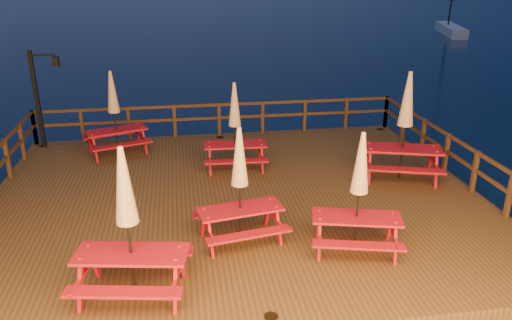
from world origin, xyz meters
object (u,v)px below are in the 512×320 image
at_px(picnic_table_2, 235,125).
at_px(picnic_table_1, 128,221).
at_px(sailboat, 451,30).
at_px(lamp_post, 41,90).
at_px(picnic_table_0, 114,112).

bearing_deg(picnic_table_2, picnic_table_1, -110.91).
height_order(picnic_table_1, picnic_table_2, picnic_table_1).
xyz_separation_m(sailboat, picnic_table_1, (-25.55, -35.50, 1.42)).
bearing_deg(lamp_post, picnic_table_2, -26.14).
xyz_separation_m(lamp_post, picnic_table_2, (5.57, -2.74, -0.53)).
bearing_deg(lamp_post, picnic_table_0, -24.01).
relative_size(sailboat, picnic_table_0, 4.61).
height_order(lamp_post, picnic_table_0, lamp_post).
distance_m(sailboat, picnic_table_0, 38.80).
xyz_separation_m(picnic_table_0, picnic_table_1, (0.97, -7.20, 0.10)).
bearing_deg(picnic_table_1, picnic_table_2, 76.36).
distance_m(lamp_post, picnic_table_2, 6.23).
distance_m(lamp_post, sailboat, 39.68).
xyz_separation_m(lamp_post, picnic_table_1, (3.18, -8.18, -0.39)).
bearing_deg(lamp_post, sailboat, 43.56).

